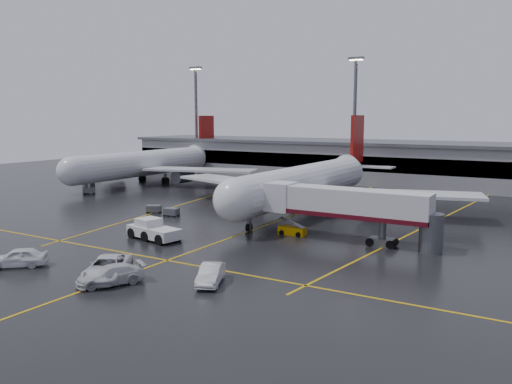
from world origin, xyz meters
The scene contains 22 objects.
ground centered at (0.00, 0.00, 0.00)m, with size 220.00×220.00×0.00m, color black.
apron_line_centre centered at (0.00, 0.00, 0.01)m, with size 0.25×90.00×0.02m, color gold.
apron_line_stop centered at (0.00, -22.00, 0.01)m, with size 60.00×0.25×0.02m, color gold.
apron_line_left centered at (-20.00, 10.00, 0.01)m, with size 0.25×70.00×0.02m, color gold.
apron_line_right centered at (18.00, 10.00, 0.01)m, with size 0.25×70.00×0.02m, color gold.
terminal centered at (0.00, 47.93, 4.32)m, with size 122.00×19.00×8.60m.
light_mast_left centered at (-45.00, 42.00, 14.47)m, with size 3.00×1.20×25.45m.
light_mast_mid centered at (-5.00, 42.00, 14.47)m, with size 3.00×1.20×25.45m.
main_airliner centered at (0.00, 9.70, 4.21)m, with size 48.80×45.60×14.10m.
second_airliner centered at (-42.00, 21.70, 4.21)m, with size 48.80×45.60×14.10m.
jet_bridge centered at (11.87, -6.00, 3.93)m, with size 19.90×3.40×6.05m.
pushback_tractor centered at (-7.12, -16.03, 0.95)m, with size 7.08×3.96×2.40m.
belt_loader centered at (5.37, -6.08, 0.50)m, with size 3.22×1.57×2.02m.
service_van_a centered at (-0.71, -28.86, 0.93)m, with size 3.07×6.66×1.85m, color silver.
service_van_b centered at (0.70, -29.89, 0.80)m, with size 2.25×5.53×1.60m, color silver.
service_van_c centered at (7.63, -25.49, 0.79)m, with size 1.67×4.80×1.58m, color silver.
service_van_d centered at (-10.38, -30.61, 0.88)m, with size 2.07×5.15×1.76m, color white.
baggage_cart_a centered at (-14.32, -4.28, 0.63)m, with size 2.20×1.64×1.12m.
baggage_cart_b centered at (-18.04, -3.72, 0.63)m, with size 2.38×2.13×1.12m.
baggage_cart_c centered at (-11.52, 7.12, 0.63)m, with size 2.26×1.75×1.12m.
baggage_cart_d centered at (-46.19, 9.27, 0.63)m, with size 2.10×1.47×1.12m.
baggage_cart_e centered at (-40.62, 4.42, 0.63)m, with size 2.35×2.31×1.12m.
Camera 1 is at (31.97, -59.05, 13.62)m, focal length 36.38 mm.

